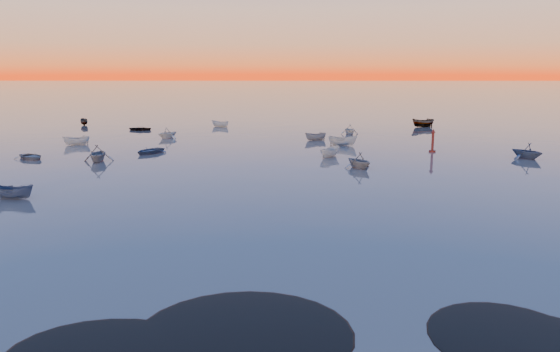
{
  "coord_description": "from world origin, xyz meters",
  "views": [
    {
      "loc": [
        2.61,
        -20.07,
        10.86
      ],
      "look_at": [
        2.26,
        28.0,
        1.16
      ],
      "focal_mm": 35.0,
      "sensor_mm": 36.0,
      "label": 1
    }
  ],
  "objects_px": {
    "boat_near_center": "(14,199)",
    "channel_marker": "(433,143)",
    "boat_near_left": "(31,159)",
    "boat_near_right": "(359,168)"
  },
  "relations": [
    {
      "from": "boat_near_left",
      "to": "boat_near_right",
      "type": "height_order",
      "value": "boat_near_right"
    },
    {
      "from": "boat_near_left",
      "to": "boat_near_right",
      "type": "xyz_separation_m",
      "value": [
        38.26,
        -5.57,
        0.0
      ]
    },
    {
      "from": "boat_near_center",
      "to": "channel_marker",
      "type": "height_order",
      "value": "channel_marker"
    },
    {
      "from": "boat_near_center",
      "to": "channel_marker",
      "type": "relative_size",
      "value": 1.14
    },
    {
      "from": "boat_near_right",
      "to": "channel_marker",
      "type": "relative_size",
      "value": 1.24
    },
    {
      "from": "boat_near_left",
      "to": "channel_marker",
      "type": "xyz_separation_m",
      "value": [
        49.27,
        5.86,
        1.21
      ]
    },
    {
      "from": "boat_near_right",
      "to": "channel_marker",
      "type": "xyz_separation_m",
      "value": [
        11.01,
        11.43,
        1.21
      ]
    },
    {
      "from": "boat_near_center",
      "to": "channel_marker",
      "type": "bearing_deg",
      "value": -54.05
    },
    {
      "from": "boat_near_right",
      "to": "channel_marker",
      "type": "height_order",
      "value": "channel_marker"
    },
    {
      "from": "boat_near_left",
      "to": "channel_marker",
      "type": "relative_size",
      "value": 1.33
    }
  ]
}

